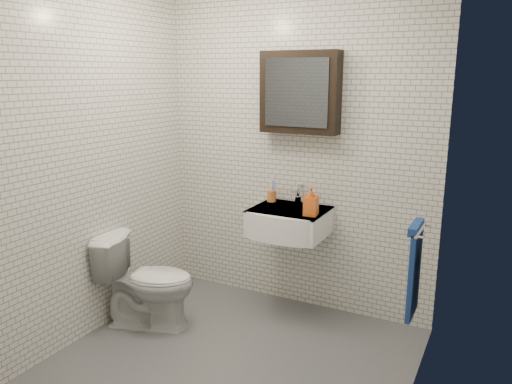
% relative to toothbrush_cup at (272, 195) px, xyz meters
% --- Properties ---
extents(ground, '(2.20, 2.00, 0.01)m').
position_rel_toothbrush_cup_xyz_m(ground, '(0.16, -0.91, -0.89)').
color(ground, '#515359').
rests_on(ground, ground).
extents(room_shell, '(2.22, 2.02, 2.51)m').
position_rel_toothbrush_cup_xyz_m(room_shell, '(0.16, -0.91, 0.57)').
color(room_shell, silver).
rests_on(room_shell, ground).
extents(washbasin, '(0.55, 0.50, 0.20)m').
position_rel_toothbrush_cup_xyz_m(washbasin, '(0.21, -0.17, -0.14)').
color(washbasin, white).
rests_on(washbasin, room_shell).
extents(faucet, '(0.06, 0.20, 0.15)m').
position_rel_toothbrush_cup_xyz_m(faucet, '(0.21, 0.02, 0.02)').
color(faucet, silver).
rests_on(faucet, washbasin).
extents(mirror_cabinet, '(0.60, 0.15, 0.60)m').
position_rel_toothbrush_cup_xyz_m(mirror_cabinet, '(0.21, 0.02, 0.80)').
color(mirror_cabinet, black).
rests_on(mirror_cabinet, room_shell).
extents(towel_rail, '(0.09, 0.30, 0.58)m').
position_rel_toothbrush_cup_xyz_m(towel_rail, '(1.21, -0.56, -0.17)').
color(towel_rail, silver).
rests_on(towel_rail, room_shell).
extents(toothbrush_cup, '(0.07, 0.07, 0.20)m').
position_rel_toothbrush_cup_xyz_m(toothbrush_cup, '(0.00, 0.00, 0.00)').
color(toothbrush_cup, '#BB652E').
rests_on(toothbrush_cup, washbasin).
extents(soap_bottle, '(0.10, 0.11, 0.21)m').
position_rel_toothbrush_cup_xyz_m(soap_bottle, '(0.42, -0.23, 0.05)').
color(soap_bottle, '#FF9F1A').
rests_on(soap_bottle, washbasin).
extents(toilet, '(0.77, 0.58, 0.70)m').
position_rel_toothbrush_cup_xyz_m(toilet, '(-0.64, -0.79, -0.55)').
color(toilet, white).
rests_on(toilet, ground).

